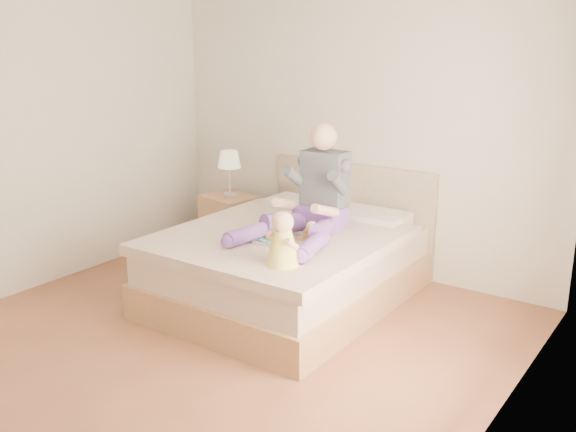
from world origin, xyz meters
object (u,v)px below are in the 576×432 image
Objects in this scene: nightstand at (230,225)px; baby at (284,243)px; bed at (292,261)px; adult at (313,201)px; tray at (285,239)px.

nightstand is 1.56× the size of baby.
bed is at bearing 139.01° from baby.
bed is 1.30m from nightstand.
bed is at bearing -17.22° from nightstand.
bed reaches higher than nightstand.
nightstand is 1.58m from adult.
baby is at bearing -61.11° from tray.
bed reaches higher than baby.
adult is at bearing 126.86° from baby.
bed is 3.61× the size of nightstand.
nightstand is 1.37× the size of tray.
nightstand is at bearing 140.28° from tray.
bed is 0.99m from baby.
bed is 0.59m from adult.
adult reaches higher than tray.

